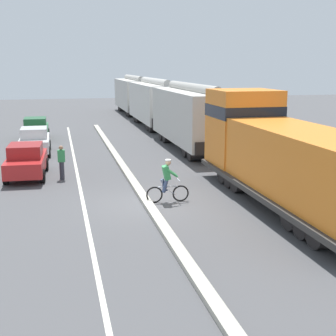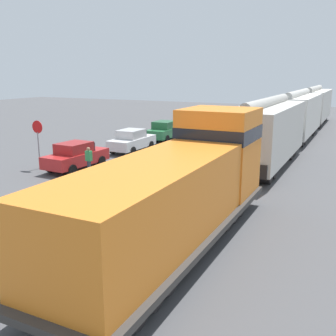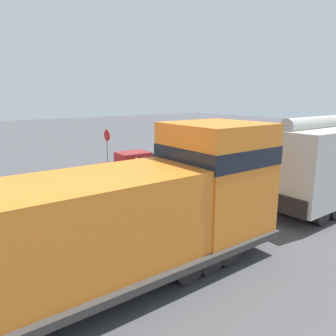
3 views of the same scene
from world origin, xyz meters
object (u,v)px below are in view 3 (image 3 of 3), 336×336
object	(u,v)px
pedestrian_by_cars	(137,171)
parked_car_red	(135,165)
locomotive	(117,222)
stop_sign	(107,143)
cyclist	(84,208)
parked_car_green	(256,147)
parked_car_white	(208,155)

from	to	relation	value
pedestrian_by_cars	parked_car_red	bearing A→B (deg)	151.65
locomotive	stop_sign	size ratio (longest dim) A/B	4.03
cyclist	stop_sign	distance (m)	9.17
locomotive	cyclist	bearing A→B (deg)	169.42
parked_car_green	stop_sign	xyz separation A→B (m)	(-2.05, -12.52, 1.21)
stop_sign	locomotive	bearing A→B (deg)	-25.39
parked_car_white	parked_car_green	size ratio (longest dim) A/B	1.00
locomotive	parked_car_green	distance (m)	20.71
parked_car_white	pedestrian_by_cars	size ratio (longest dim) A/B	2.60
parked_car_white	cyclist	distance (m)	12.99
locomotive	parked_car_white	size ratio (longest dim) A/B	2.76
parked_car_white	parked_car_green	world-z (taller)	same
parked_car_white	locomotive	bearing A→B (deg)	-52.30
locomotive	parked_car_red	size ratio (longest dim) A/B	2.72
cyclist	pedestrian_by_cars	xyz separation A→B (m)	(-3.97, 4.80, 0.03)
parked_car_white	pedestrian_by_cars	bearing A→B (deg)	-77.83
parked_car_white	parked_car_green	distance (m)	5.61
stop_sign	pedestrian_by_cars	xyz separation A→B (m)	(3.71, -0.07, -1.18)
parked_car_red	pedestrian_by_cars	xyz separation A→B (m)	(1.64, -0.88, 0.03)
pedestrian_by_cars	cyclist	bearing A→B (deg)	-50.42
parked_car_red	parked_car_green	xyz separation A→B (m)	(-0.02, 11.71, 0.00)
parked_car_white	pedestrian_by_cars	world-z (taller)	same
stop_sign	cyclist	bearing A→B (deg)	-32.37
parked_car_green	parked_car_red	bearing A→B (deg)	-89.90
cyclist	stop_sign	xyz separation A→B (m)	(-7.68, 4.87, 1.21)
parked_car_white	cyclist	xyz separation A→B (m)	(5.47, -11.78, 0.00)
locomotive	stop_sign	xyz separation A→B (m)	(-11.92, 5.66, 0.23)
locomotive	parked_car_green	size ratio (longest dim) A/B	2.77
parked_car_green	cyclist	size ratio (longest dim) A/B	2.45
parked_car_green	cyclist	distance (m)	18.28
parked_car_red	parked_car_white	world-z (taller)	same
locomotive	pedestrian_by_cars	bearing A→B (deg)	145.75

